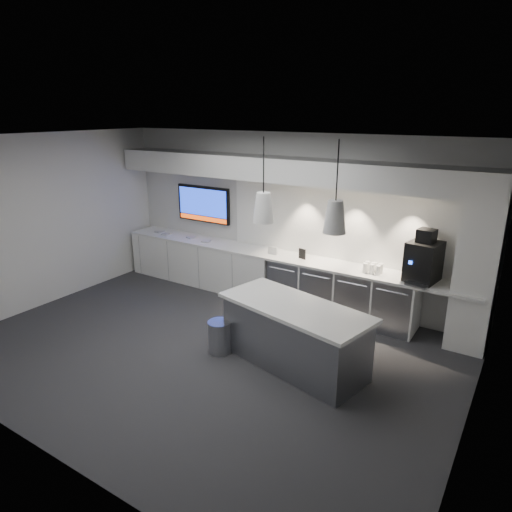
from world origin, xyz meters
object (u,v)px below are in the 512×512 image
Objects in this scene: coffee_machine at (424,260)px; wall_tv at (203,204)px; island at (294,335)px; bin at (220,337)px.

wall_tv is at bearing -174.08° from coffee_machine.
wall_tv is 3.95m from island.
wall_tv is 0.56× the size of island.
island is at bearing -113.98° from coffee_machine.
bin is at bearing -47.90° from wall_tv.
wall_tv is 3.42m from bin.
bin is (-1.07, -0.26, -0.21)m from island.
wall_tv is at bearing 159.55° from island.
coffee_machine is at bearing -3.23° from wall_tv.
coffee_machine is (4.37, -0.25, -0.33)m from wall_tv.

